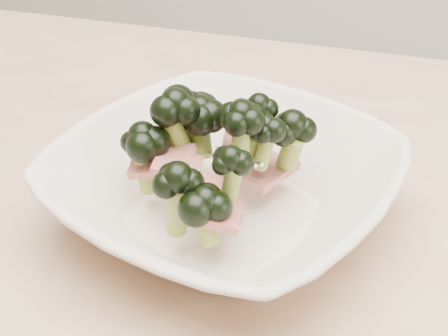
% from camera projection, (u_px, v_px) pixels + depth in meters
% --- Properties ---
extents(dining_table, '(1.20, 0.80, 0.75)m').
position_uv_depth(dining_table, '(260.00, 334.00, 0.54)').
color(dining_table, tan).
rests_on(dining_table, ground).
extents(broccoli_dish, '(0.33, 0.33, 0.11)m').
position_uv_depth(broccoli_dish, '(222.00, 179.00, 0.49)').
color(broccoli_dish, beige).
rests_on(broccoli_dish, dining_table).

